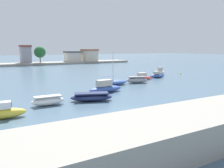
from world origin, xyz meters
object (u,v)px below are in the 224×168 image
object	(u,v)px
moored_boat_1	(48,101)
moored_boat_8	(159,72)
moored_boat_2	(91,97)
moored_boat_5	(137,80)
moored_boat_3	(105,88)
moored_boat_6	(142,77)
mooring_buoy_0	(181,73)
moored_boat_0	(2,112)
moored_boat_4	(113,82)
moored_boat_7	(157,75)

from	to	relation	value
moored_boat_1	moored_boat_8	size ratio (longest dim) A/B	0.93
moored_boat_2	moored_boat_5	world-z (taller)	moored_boat_5
moored_boat_3	moored_boat_6	xyz separation A→B (m)	(12.91, 8.02, -0.16)
moored_boat_8	mooring_buoy_0	size ratio (longest dim) A/B	11.19
moored_boat_2	moored_boat_8	distance (m)	32.22
moored_boat_0	moored_boat_2	xyz separation A→B (m)	(10.19, 2.49, -0.11)
moored_boat_8	mooring_buoy_0	world-z (taller)	moored_boat_8
moored_boat_5	moored_boat_8	xyz separation A→B (m)	(13.26, 8.80, -0.01)
moored_boat_5	moored_boat_6	world-z (taller)	moored_boat_6
mooring_buoy_0	moored_boat_6	bearing A→B (deg)	-166.99
moored_boat_4	moored_boat_5	distance (m)	5.16
moored_boat_2	mooring_buoy_0	world-z (taller)	moored_boat_2
moored_boat_5	mooring_buoy_0	size ratio (longest dim) A/B	11.87
moored_boat_6	moored_boat_1	bearing A→B (deg)	-148.42
moored_boat_2	moored_boat_7	world-z (taller)	moored_boat_7
moored_boat_2	moored_boat_1	bearing A→B (deg)	-165.65
moored_boat_2	moored_boat_4	distance (m)	12.44
moored_boat_4	mooring_buoy_0	size ratio (longest dim) A/B	16.12
moored_boat_2	moored_boat_3	xyz separation A→B (m)	(4.17, 4.12, 0.17)
moored_boat_0	moored_boat_3	world-z (taller)	moored_boat_3
moored_boat_3	moored_boat_6	size ratio (longest dim) A/B	1.14
moored_boat_8	moored_boat_2	bearing A→B (deg)	-157.31
mooring_buoy_0	moored_boat_3	bearing A→B (deg)	-157.54
moored_boat_5	moored_boat_7	size ratio (longest dim) A/B	1.16
moored_boat_0	moored_boat_5	bearing A→B (deg)	28.92
moored_boat_5	moored_boat_6	distance (m)	4.67
moored_boat_2	moored_boat_5	size ratio (longest dim) A/B	1.26
moored_boat_2	moored_boat_5	distance (m)	16.31
moored_boat_7	moored_boat_3	bearing A→B (deg)	-142.11
moored_boat_2	moored_boat_6	size ratio (longest dim) A/B	1.12
moored_boat_8	moored_boat_6	bearing A→B (deg)	-160.56
moored_boat_2	moored_boat_4	size ratio (longest dim) A/B	0.93
moored_boat_5	moored_boat_8	size ratio (longest dim) A/B	1.06
moored_boat_1	moored_boat_0	bearing A→B (deg)	-148.17
moored_boat_2	moored_boat_3	distance (m)	5.86
moored_boat_3	moored_boat_6	world-z (taller)	moored_boat_3
moored_boat_0	moored_boat_7	world-z (taller)	moored_boat_0
moored_boat_7	moored_boat_5	bearing A→B (deg)	-143.31
moored_boat_2	moored_boat_4	bearing A→B (deg)	67.24
moored_boat_2	moored_boat_3	size ratio (longest dim) A/B	0.98
moored_boat_2	moored_boat_6	bearing A→B (deg)	55.15
moored_boat_3	moored_boat_1	bearing A→B (deg)	-163.07
moored_boat_0	mooring_buoy_0	size ratio (longest dim) A/B	11.58
moored_boat_8	mooring_buoy_0	xyz separation A→B (m)	(4.95, -2.33, -0.39)
moored_boat_4	moored_boat_5	world-z (taller)	moored_boat_4
moored_boat_1	moored_boat_5	xyz separation A→B (m)	(18.81, 8.57, 0.06)
moored_boat_6	moored_boat_8	xyz separation A→B (m)	(9.75, 5.72, 0.08)
moored_boat_6	moored_boat_4	bearing A→B (deg)	-157.08
moored_boat_1	moored_boat_4	xyz separation A→B (m)	(13.65, 8.68, -0.05)
moored_boat_5	moored_boat_8	distance (m)	15.91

